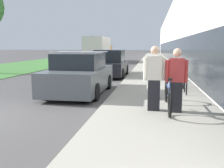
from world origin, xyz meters
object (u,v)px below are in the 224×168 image
(person_bystander, at_px, (154,78))
(cruiser_bike_middle, at_px, (172,72))
(tandem_bicycle, at_px, (168,95))
(person_rider, at_px, (176,80))
(cruiser_bike_farthest, at_px, (174,68))
(bike_rack_hoop, at_px, (186,80))
(moving_truck, at_px, (99,49))
(vintage_roadster_curbside, at_px, (110,65))
(parked_sedan_curbside, at_px, (80,75))
(cruiser_bike_nearest, at_px, (182,77))

(person_bystander, distance_m, cruiser_bike_middle, 6.39)
(tandem_bicycle, height_order, cruiser_bike_middle, same)
(person_rider, bearing_deg, cruiser_bike_farthest, 85.65)
(bike_rack_hoop, height_order, moving_truck, moving_truck)
(bike_rack_hoop, xyz_separation_m, vintage_roadster_curbside, (-3.73, 5.67, 0.09))
(person_rider, bearing_deg, vintage_roadster_curbside, 110.79)
(tandem_bicycle, relative_size, parked_sedan_curbside, 0.61)
(cruiser_bike_farthest, bearing_deg, person_rider, -94.35)
(bike_rack_hoop, height_order, cruiser_bike_middle, cruiser_bike_middle)
(cruiser_bike_farthest, bearing_deg, moving_truck, 119.20)
(tandem_bicycle, bearing_deg, cruiser_bike_nearest, 78.54)
(parked_sedan_curbside, height_order, moving_truck, moving_truck)
(cruiser_bike_farthest, distance_m, parked_sedan_curbside, 7.25)
(parked_sedan_curbside, distance_m, vintage_roadster_curbside, 5.70)
(vintage_roadster_curbside, xyz_separation_m, moving_truck, (-3.73, 13.83, 0.73))
(person_bystander, xyz_separation_m, cruiser_bike_farthest, (1.22, 8.55, -0.47))
(cruiser_bike_nearest, bearing_deg, cruiser_bike_middle, 96.32)
(cruiser_bike_nearest, relative_size, moving_truck, 0.26)
(tandem_bicycle, distance_m, parked_sedan_curbside, 3.93)
(tandem_bicycle, xyz_separation_m, person_rider, (0.18, -0.30, 0.44))
(person_rider, height_order, person_bystander, person_bystander)
(bike_rack_hoop, xyz_separation_m, cruiser_bike_middle, (-0.20, 3.77, -0.13))
(person_rider, bearing_deg, cruiser_bike_nearest, 81.72)
(person_rider, xyz_separation_m, vintage_roadster_curbside, (-3.15, 8.31, -0.23))
(cruiser_bike_nearest, bearing_deg, person_bystander, -105.91)
(cruiser_bike_farthest, relative_size, vintage_roadster_curbside, 0.46)
(person_bystander, bearing_deg, cruiser_bike_farthest, 81.88)
(cruiser_bike_nearest, relative_size, vintage_roadster_curbside, 0.45)
(person_bystander, relative_size, cruiser_bike_farthest, 0.92)
(cruiser_bike_middle, height_order, parked_sedan_curbside, parked_sedan_curbside)
(cruiser_bike_nearest, bearing_deg, vintage_roadster_curbside, 132.74)
(cruiser_bike_nearest, distance_m, vintage_roadster_curbside, 5.56)
(person_bystander, xyz_separation_m, moving_truck, (-6.32, 22.04, 0.48))
(cruiser_bike_middle, xyz_separation_m, cruiser_bike_farthest, (0.28, 2.24, 0.00))
(person_rider, distance_m, parked_sedan_curbside, 4.25)
(moving_truck, bearing_deg, tandem_bicycle, -72.94)
(bike_rack_hoop, bearing_deg, cruiser_bike_nearest, 88.56)
(vintage_roadster_curbside, bearing_deg, person_rider, -69.21)
(person_rider, relative_size, vintage_roadster_curbside, 0.41)
(cruiser_bike_nearest, xyz_separation_m, moving_truck, (-7.50, 17.91, 0.93))
(tandem_bicycle, relative_size, cruiser_bike_middle, 1.36)
(bike_rack_hoop, height_order, vintage_roadster_curbside, vintage_roadster_curbside)
(person_rider, relative_size, person_bystander, 0.97)
(moving_truck, bearing_deg, parked_sedan_curbside, -79.76)
(bike_rack_hoop, relative_size, moving_truck, 0.12)
(person_bystander, height_order, parked_sedan_curbside, person_bystander)
(bike_rack_hoop, bearing_deg, person_bystander, -114.14)
(cruiser_bike_middle, height_order, vintage_roadster_curbside, vintage_roadster_curbside)
(cruiser_bike_farthest, bearing_deg, cruiser_bike_nearest, -90.55)
(cruiser_bike_nearest, height_order, moving_truck, moving_truck)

